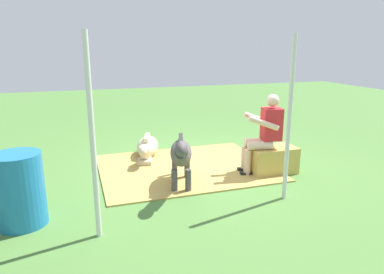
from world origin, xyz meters
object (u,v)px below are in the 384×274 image
at_px(pony_standing, 181,154).
at_px(tent_pole_left, 289,120).
at_px(tent_pole_right, 92,140).
at_px(pony_lying, 147,147).
at_px(person_seated, 264,131).
at_px(soda_bottle, 296,155).
at_px(water_barrel, 20,190).
at_px(hay_bale, 272,160).

distance_m(pony_standing, tent_pole_left, 1.61).
height_order(pony_standing, tent_pole_right, tent_pole_right).
bearing_deg(pony_lying, person_seated, 138.71).
relative_size(pony_lying, tent_pole_right, 0.61).
height_order(soda_bottle, water_barrel, water_barrel).
relative_size(soda_bottle, water_barrel, 0.34).
bearing_deg(pony_lying, soda_bottle, 155.23).
distance_m(pony_standing, soda_bottle, 2.38).
distance_m(person_seated, soda_bottle, 1.07).
xyz_separation_m(hay_bale, pony_lying, (1.81, -1.48, -0.03)).
relative_size(soda_bottle, tent_pole_right, 0.13).
xyz_separation_m(pony_standing, tent_pole_right, (1.28, 1.06, 0.60)).
bearing_deg(pony_lying, hay_bale, 140.80).
bearing_deg(hay_bale, tent_pole_right, 22.27).
height_order(pony_standing, soda_bottle, pony_standing).
bearing_deg(hay_bale, person_seated, -9.15).
height_order(hay_bale, soda_bottle, hay_bale).
height_order(hay_bale, pony_lying, hay_bale).
relative_size(hay_bale, soda_bottle, 2.60).
bearing_deg(tent_pole_right, water_barrel, -33.63).
relative_size(person_seated, tent_pole_right, 0.59).
bearing_deg(tent_pole_right, soda_bottle, -157.15).
xyz_separation_m(soda_bottle, tent_pole_left, (1.06, 1.29, 0.97)).
bearing_deg(pony_standing, water_barrel, 13.35).
distance_m(water_barrel, tent_pole_right, 1.21).
height_order(pony_standing, water_barrel, water_barrel).
distance_m(person_seated, pony_lying, 2.27).
height_order(person_seated, pony_standing, person_seated).
xyz_separation_m(hay_bale, pony_standing, (1.62, 0.13, 0.30)).
relative_size(hay_bale, tent_pole_right, 0.35).
bearing_deg(hay_bale, tent_pole_left, 68.83).
relative_size(person_seated, pony_lying, 0.97).
bearing_deg(person_seated, pony_lying, -41.29).
bearing_deg(soda_bottle, hay_bale, 25.28).
height_order(pony_standing, tent_pole_left, tent_pole_left).
height_order(tent_pole_left, tent_pole_right, same).
xyz_separation_m(pony_lying, tent_pole_left, (-1.44, 2.44, 0.92)).
bearing_deg(tent_pole_left, tent_pole_right, 5.06).
xyz_separation_m(soda_bottle, tent_pole_right, (3.58, 1.51, 0.97)).
height_order(person_seated, tent_pole_left, tent_pole_left).
bearing_deg(water_barrel, pony_lying, -132.32).
xyz_separation_m(person_seated, pony_standing, (1.46, 0.15, -0.20)).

